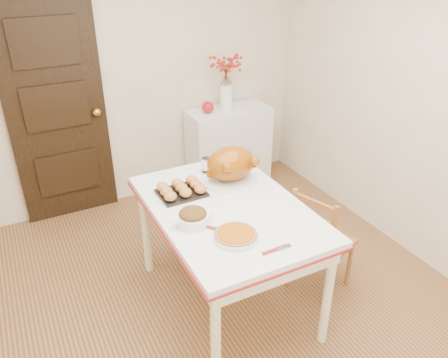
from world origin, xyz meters
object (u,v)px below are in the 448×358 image
pumpkin_pie (236,235)px  sideboard (229,147)px  turkey_platter (231,165)px  chair_oak (322,240)px  kitchen_table (227,256)px

pumpkin_pie → sideboard: bearing=63.2°
sideboard → turkey_platter: (-0.69, -1.33, 0.54)m
sideboard → chair_oak: 1.80m
sideboard → turkey_platter: size_ratio=2.05×
kitchen_table → turkey_platter: size_ratio=3.34×
sideboard → pumpkin_pie: pumpkin_pie is taller
chair_oak → pumpkin_pie: (-0.83, -0.18, 0.43)m
turkey_platter → kitchen_table: bearing=-135.2°
chair_oak → sideboard: bearing=-24.1°
kitchen_table → turkey_platter: turkey_platter is taller
sideboard → chair_oak: size_ratio=0.99×
kitchen_table → pumpkin_pie: bearing=-110.0°
turkey_platter → chair_oak: bearing=-54.3°
kitchen_table → pumpkin_pie: pumpkin_pie is taller
sideboard → chair_oak: (-0.16, -1.79, 0.01)m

